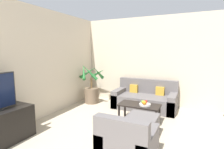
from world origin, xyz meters
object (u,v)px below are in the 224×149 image
(potted_palm, at_px, (92,90))
(orange_fruit, at_px, (144,103))
(fruit_bowl, at_px, (145,105))
(coffee_table, at_px, (139,107))
(sofa_loveseat, at_px, (145,99))
(apple_red, at_px, (146,102))
(armchair, at_px, (128,144))
(apple_green, at_px, (143,102))
(ottoman, at_px, (143,125))

(potted_palm, distance_m, orange_fruit, 2.19)
(fruit_bowl, relative_size, orange_fruit, 2.87)
(coffee_table, bearing_deg, fruit_bowl, -8.34)
(coffee_table, xyz_separation_m, orange_fruit, (0.14, -0.10, 0.15))
(sofa_loveseat, bearing_deg, apple_red, -74.00)
(coffee_table, height_order, armchair, armchair)
(sofa_loveseat, height_order, armchair, sofa_loveseat)
(sofa_loveseat, xyz_separation_m, fruit_bowl, (0.28, -1.05, 0.17))
(sofa_loveseat, distance_m, apple_red, 1.06)
(apple_green, bearing_deg, ottoman, -74.10)
(potted_palm, height_order, armchair, potted_palm)
(apple_red, height_order, orange_fruit, orange_fruit)
(fruit_bowl, bearing_deg, armchair, -84.97)
(armchair, xyz_separation_m, ottoman, (-0.00, 0.86, -0.04))
(sofa_loveseat, xyz_separation_m, apple_red, (0.28, -0.99, 0.23))
(apple_red, xyz_separation_m, orange_fruit, (-0.00, -0.14, 0.01))
(orange_fruit, xyz_separation_m, armchair, (0.12, -1.40, -0.25))
(fruit_bowl, distance_m, ottoman, 0.67)
(fruit_bowl, bearing_deg, potted_palm, 156.61)
(orange_fruit, bearing_deg, apple_green, 126.64)
(orange_fruit, bearing_deg, armchair, -84.95)
(potted_palm, distance_m, apple_green, 2.10)
(sofa_loveseat, relative_size, orange_fruit, 19.33)
(potted_palm, relative_size, armchair, 1.59)
(orange_fruit, distance_m, ottoman, 0.63)
(armchair, bearing_deg, potted_palm, 132.03)
(apple_red, xyz_separation_m, ottoman, (0.12, -0.68, -0.29))
(fruit_bowl, bearing_deg, ottoman, -78.53)
(potted_palm, xyz_separation_m, sofa_loveseat, (1.69, 0.20, -0.15))
(apple_green, xyz_separation_m, armchair, (0.18, -1.47, -0.25))
(potted_palm, xyz_separation_m, apple_green, (1.92, -0.86, 0.08))
(armchair, bearing_deg, ottoman, 90.30)
(apple_red, distance_m, apple_green, 0.09)
(sofa_loveseat, distance_m, armchair, 2.56)
(sofa_loveseat, distance_m, ottoman, 1.72)
(potted_palm, relative_size, fruit_bowl, 4.89)
(orange_fruit, distance_m, armchair, 1.43)
(potted_palm, bearing_deg, armchair, -47.97)
(coffee_table, height_order, ottoman, same)
(ottoman, bearing_deg, sofa_loveseat, 103.55)
(armchair, height_order, ottoman, armchair)
(potted_palm, bearing_deg, orange_fruit, -25.24)
(apple_green, distance_m, ottoman, 0.70)
(orange_fruit, bearing_deg, sofa_loveseat, 104.08)
(coffee_table, distance_m, ottoman, 0.71)
(fruit_bowl, bearing_deg, sofa_loveseat, 104.76)
(potted_palm, xyz_separation_m, fruit_bowl, (1.97, -0.85, 0.02))
(potted_palm, xyz_separation_m, coffee_table, (1.83, -0.83, -0.06))
(coffee_table, bearing_deg, apple_green, -15.46)
(ottoman, bearing_deg, coffee_table, 112.39)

